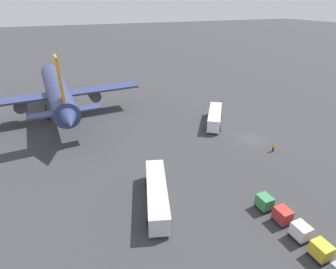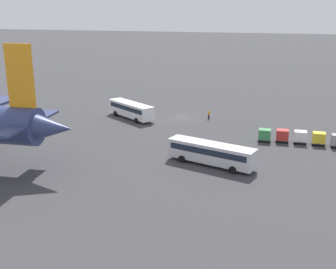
{
  "view_description": "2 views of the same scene",
  "coord_description": "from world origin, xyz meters",
  "px_view_note": "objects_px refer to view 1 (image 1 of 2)",
  "views": [
    {
      "loc": [
        -36.47,
        33.22,
        24.85
      ],
      "look_at": [
        3.55,
        16.84,
        2.64
      ],
      "focal_mm": 28.0,
      "sensor_mm": 36.0,
      "label": 1
    },
    {
      "loc": [
        -19.68,
        77.85,
        20.7
      ],
      "look_at": [
        -2.65,
        18.85,
        2.19
      ],
      "focal_mm": 45.0,
      "sensor_mm": 36.0,
      "label": 2
    }
  ],
  "objects_px": {
    "cargo_cart_yellow": "(321,250)",
    "cargo_cart_red": "(283,215)",
    "airplane": "(57,91)",
    "shuttle_bus_far": "(157,193)",
    "cargo_cart_white": "(301,231)",
    "shuttle_bus_near": "(215,116)",
    "cargo_cart_green": "(264,202)",
    "worker_person": "(273,147)"
  },
  "relations": [
    {
      "from": "worker_person",
      "to": "cargo_cart_green",
      "type": "bearing_deg",
      "value": 133.83
    },
    {
      "from": "cargo_cart_white",
      "to": "worker_person",
      "type": "bearing_deg",
      "value": -33.84
    },
    {
      "from": "airplane",
      "to": "shuttle_bus_near",
      "type": "xyz_separation_m",
      "value": [
        -17.75,
        -31.56,
        -4.42
      ]
    },
    {
      "from": "airplane",
      "to": "cargo_cart_green",
      "type": "xyz_separation_m",
      "value": [
        -43.74,
        -23.41,
        -5.07
      ]
    },
    {
      "from": "airplane",
      "to": "shuttle_bus_far",
      "type": "distance_m",
      "value": 39.12
    },
    {
      "from": "worker_person",
      "to": "cargo_cart_white",
      "type": "xyz_separation_m",
      "value": [
        -16.85,
        11.3,
        0.32
      ]
    },
    {
      "from": "airplane",
      "to": "shuttle_bus_far",
      "type": "bearing_deg",
      "value": -168.15
    },
    {
      "from": "airplane",
      "to": "cargo_cart_white",
      "type": "distance_m",
      "value": 55.0
    },
    {
      "from": "worker_person",
      "to": "cargo_cart_yellow",
      "type": "relative_size",
      "value": 0.84
    },
    {
      "from": "cargo_cart_white",
      "to": "shuttle_bus_far",
      "type": "bearing_deg",
      "value": 48.13
    },
    {
      "from": "cargo_cart_yellow",
      "to": "cargo_cart_green",
      "type": "distance_m",
      "value": 8.3
    },
    {
      "from": "airplane",
      "to": "shuttle_bus_near",
      "type": "bearing_deg",
      "value": -123.42
    },
    {
      "from": "cargo_cart_yellow",
      "to": "airplane",
      "type": "bearing_deg",
      "value": 24.63
    },
    {
      "from": "cargo_cart_white",
      "to": "cargo_cart_red",
      "type": "height_order",
      "value": "same"
    },
    {
      "from": "cargo_cart_yellow",
      "to": "worker_person",
      "type": "bearing_deg",
      "value": -30.06
    },
    {
      "from": "cargo_cart_white",
      "to": "cargo_cart_green",
      "type": "relative_size",
      "value": 1.0
    },
    {
      "from": "worker_person",
      "to": "shuttle_bus_near",
      "type": "bearing_deg",
      "value": 13.99
    },
    {
      "from": "cargo_cart_red",
      "to": "shuttle_bus_near",
      "type": "bearing_deg",
      "value": -14.97
    },
    {
      "from": "cargo_cart_white",
      "to": "cargo_cart_yellow",
      "type": "bearing_deg",
      "value": 178.84
    },
    {
      "from": "cargo_cart_red",
      "to": "cargo_cart_white",
      "type": "bearing_deg",
      "value": -179.06
    },
    {
      "from": "cargo_cart_yellow",
      "to": "cargo_cart_red",
      "type": "xyz_separation_m",
      "value": [
        5.52,
        -0.01,
        0.0
      ]
    },
    {
      "from": "shuttle_bus_near",
      "to": "worker_person",
      "type": "height_order",
      "value": "shuttle_bus_near"
    },
    {
      "from": "cargo_cart_white",
      "to": "cargo_cart_red",
      "type": "bearing_deg",
      "value": 0.94
    },
    {
      "from": "airplane",
      "to": "cargo_cart_yellow",
      "type": "height_order",
      "value": "airplane"
    },
    {
      "from": "shuttle_bus_near",
      "to": "cargo_cart_white",
      "type": "bearing_deg",
      "value": -159.63
    },
    {
      "from": "shuttle_bus_far",
      "to": "cargo_cart_white",
      "type": "distance_m",
      "value": 17.81
    },
    {
      "from": "cargo_cart_green",
      "to": "airplane",
      "type": "bearing_deg",
      "value": 28.16
    },
    {
      "from": "shuttle_bus_near",
      "to": "shuttle_bus_far",
      "type": "height_order",
      "value": "shuttle_bus_far"
    },
    {
      "from": "airplane",
      "to": "cargo_cart_yellow",
      "type": "bearing_deg",
      "value": -159.44
    },
    {
      "from": "cargo_cart_red",
      "to": "cargo_cart_yellow",
      "type": "bearing_deg",
      "value": 179.89
    },
    {
      "from": "cargo_cart_yellow",
      "to": "cargo_cart_red",
      "type": "height_order",
      "value": "same"
    },
    {
      "from": "shuttle_bus_far",
      "to": "cargo_cart_yellow",
      "type": "distance_m",
      "value": 19.72
    },
    {
      "from": "cargo_cart_green",
      "to": "cargo_cart_yellow",
      "type": "bearing_deg",
      "value": -176.91
    },
    {
      "from": "worker_person",
      "to": "cargo_cart_red",
      "type": "relative_size",
      "value": 0.84
    },
    {
      "from": "airplane",
      "to": "cargo_cart_white",
      "type": "bearing_deg",
      "value": -158.18
    },
    {
      "from": "airplane",
      "to": "cargo_cart_red",
      "type": "distance_m",
      "value": 52.52
    },
    {
      "from": "shuttle_bus_far",
      "to": "cargo_cart_yellow",
      "type": "bearing_deg",
      "value": -121.12
    },
    {
      "from": "worker_person",
      "to": "airplane",
      "type": "bearing_deg",
      "value": 47.37
    },
    {
      "from": "airplane",
      "to": "shuttle_bus_near",
      "type": "relative_size",
      "value": 3.98
    },
    {
      "from": "worker_person",
      "to": "shuttle_bus_far",
      "type": "bearing_deg",
      "value": 101.45
    },
    {
      "from": "cargo_cart_yellow",
      "to": "cargo_cart_green",
      "type": "bearing_deg",
      "value": 3.09
    },
    {
      "from": "cargo_cart_yellow",
      "to": "shuttle_bus_near",
      "type": "bearing_deg",
      "value": -12.66
    }
  ]
}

